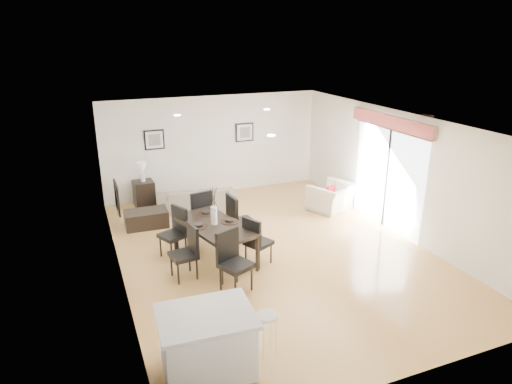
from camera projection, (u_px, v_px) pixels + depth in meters
name	position (u px, v px, depth m)	size (l,w,h in m)	color
ground	(272.00, 251.00, 9.42)	(8.00, 8.00, 0.00)	tan
wall_back	(214.00, 145.00, 12.47)	(6.00, 0.04, 2.70)	white
wall_front	(409.00, 290.00, 5.48)	(6.00, 0.04, 2.70)	white
wall_left	(116.00, 210.00, 7.91)	(0.04, 8.00, 2.70)	white
wall_right	(397.00, 173.00, 10.04)	(0.04, 8.00, 2.70)	white
ceiling	(274.00, 121.00, 8.53)	(6.00, 8.00, 0.02)	white
sofa	(197.00, 198.00, 11.59)	(1.97, 0.77, 0.58)	gray
armchair	(332.00, 197.00, 11.53)	(1.04, 0.91, 0.67)	beige
courtyard_plant_a	(506.00, 207.00, 10.95)	(0.54, 0.47, 0.60)	#41632A
courtyard_plant_b	(463.00, 191.00, 11.97)	(0.39, 0.39, 0.69)	#41632A
dining_table	(214.00, 228.00, 8.84)	(1.35, 2.01, 0.77)	black
dining_chair_wnear	(188.00, 249.00, 8.26)	(0.51, 0.51, 1.01)	black
dining_chair_wfar	(176.00, 229.00, 9.08)	(0.61, 0.61, 1.02)	black
dining_chair_enear	(255.00, 239.00, 8.69)	(0.59, 0.59, 0.99)	black
dining_chair_efar	(238.00, 218.00, 9.48)	(0.54, 0.54, 1.12)	black
dining_chair_head	(232.00, 257.00, 7.86)	(0.64, 0.64, 1.09)	black
dining_chair_foot	(200.00, 211.00, 9.86)	(0.56, 0.56, 1.09)	black
vase	(214.00, 209.00, 8.71)	(0.98, 1.50, 0.76)	white
coffee_table	(146.00, 219.00, 10.56)	(0.97, 0.58, 0.39)	black
side_table	(144.00, 194.00, 11.79)	(0.50, 0.50, 0.67)	black
table_lamp	(142.00, 169.00, 11.58)	(0.26, 0.26, 0.51)	white
cushion	(331.00, 192.00, 11.35)	(0.29, 0.09, 0.29)	maroon
kitchen_island	(207.00, 342.00, 5.97)	(1.29, 1.03, 0.87)	white
bar_stool	(267.00, 320.00, 6.23)	(0.29, 0.29, 0.64)	silver
framed_print_back_left	(154.00, 140.00, 11.78)	(0.52, 0.04, 0.52)	black
framed_print_back_right	(245.00, 132.00, 12.67)	(0.52, 0.04, 0.52)	black
framed_print_left_wall	(117.00, 198.00, 7.65)	(0.04, 0.52, 0.52)	black
sliding_door	(389.00, 156.00, 10.18)	(0.12, 2.70, 2.57)	white
courtyard	(472.00, 166.00, 12.06)	(6.00, 6.00, 2.00)	gray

